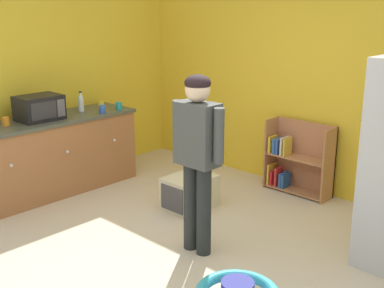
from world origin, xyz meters
TOP-DOWN VIEW (x-y plane):
  - ground_plane at (0.00, 0.00)m, footprint 12.00×12.00m
  - back_wall at (0.00, 2.33)m, footprint 5.20×0.06m
  - left_side_wall at (-2.63, 0.80)m, footprint 0.06×2.99m
  - kitchen_counter at (-2.20, 0.16)m, footprint 0.65×2.06m
  - bookshelf at (-0.12, 2.15)m, footprint 0.80×0.28m
  - standing_person at (0.05, 0.24)m, footprint 0.57×0.22m
  - pet_carrier at (-0.68, 0.91)m, footprint 0.42×0.55m
  - microwave at (-2.20, 0.04)m, footprint 0.37×0.48m
  - clear_bottle at (-2.26, 0.63)m, footprint 0.07×0.07m
  - yellow_cup at (-2.22, 0.91)m, footprint 0.08×0.08m
  - teal_cup at (-1.98, 1.00)m, footprint 0.08×0.08m
  - blue_cup at (-1.99, 0.75)m, footprint 0.08×0.08m
  - orange_cup at (-2.21, -0.36)m, footprint 0.08×0.08m

SIDE VIEW (x-z plane):
  - ground_plane at x=0.00m, z-range 0.00..0.00m
  - pet_carrier at x=-0.68m, z-range 0.00..0.36m
  - bookshelf at x=-0.12m, z-range -0.05..0.80m
  - kitchen_counter at x=-2.20m, z-range 0.00..0.90m
  - yellow_cup at x=-2.22m, z-range 0.90..0.99m
  - teal_cup at x=-1.98m, z-range 0.90..0.99m
  - blue_cup at x=-1.99m, z-range 0.90..0.99m
  - orange_cup at x=-2.21m, z-range 0.90..0.99m
  - standing_person at x=0.05m, z-range 0.17..1.78m
  - clear_bottle at x=-2.26m, z-range 0.88..1.12m
  - microwave at x=-2.20m, z-range 0.90..1.18m
  - back_wall at x=0.00m, z-range 0.00..2.70m
  - left_side_wall at x=-2.63m, z-range 0.00..2.70m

